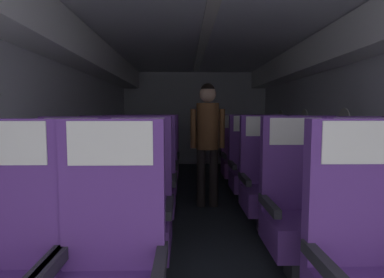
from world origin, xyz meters
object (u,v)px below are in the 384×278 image
at_px(seat_a_right_window, 369,270).
at_px(seat_e_left_aisle, 163,158).
at_px(seat_e_right_aisle, 268,158).
at_px(seat_e_right_window, 238,158).
at_px(seat_e_left_window, 131,159).
at_px(seat_c_left_aisle, 151,184).
at_px(seat_b_left_aisle, 138,212).
at_px(flight_attendant, 208,132).
at_px(seat_c_right_aisle, 315,183).
at_px(seat_d_left_window, 121,169).
at_px(seat_d_right_window, 249,168).
at_px(seat_b_right_window, 298,210).
at_px(seat_d_left_aisle, 158,168).
at_px(seat_c_right_window, 266,183).
at_px(seat_c_left_window, 103,184).
at_px(seat_b_left_window, 69,212).
at_px(seat_a_left_aisle, 108,275).
at_px(seat_d_right_aisle, 286,168).
at_px(seat_b_right_aisle, 362,210).

xyz_separation_m(seat_a_right_window, seat_e_left_aisle, (-1.16, 3.41, 0.00)).
height_order(seat_e_right_aisle, seat_e_right_window, same).
bearing_deg(seat_e_left_window, seat_c_left_aisle, -74.07).
height_order(seat_b_left_aisle, flight_attendant, flight_attendant).
relative_size(seat_c_right_aisle, seat_d_left_window, 1.00).
relative_size(seat_b_left_aisle, seat_e_left_aisle, 1.00).
xyz_separation_m(seat_e_left_aisle, seat_e_right_window, (1.16, -0.00, 0.00)).
bearing_deg(seat_e_left_window, seat_d_right_window, -27.78).
bearing_deg(seat_b_right_window, flight_attendant, 107.84).
distance_m(seat_b_right_window, flight_attendant, 1.80).
xyz_separation_m(seat_a_right_window, seat_d_left_aisle, (-1.16, 2.56, 0.00)).
height_order(seat_c_right_window, seat_d_left_aisle, same).
xyz_separation_m(seat_c_right_aisle, seat_e_left_aisle, (-1.64, 1.71, 0.00)).
distance_m(seat_c_left_window, seat_d_left_window, 0.85).
xyz_separation_m(seat_a_right_window, seat_e_left_window, (-1.64, 3.41, 0.00)).
distance_m(seat_b_left_window, seat_d_right_window, 2.36).
height_order(seat_a_left_aisle, seat_c_left_aisle, same).
bearing_deg(seat_b_right_window, seat_a_left_aisle, -142.92).
bearing_deg(seat_a_left_aisle, seat_c_left_aisle, 90.00).
distance_m(seat_b_right_window, seat_e_left_window, 3.03).
bearing_deg(seat_d_left_window, flight_attendant, -1.59).
height_order(seat_b_left_aisle, seat_e_right_window, same).
bearing_deg(seat_c_right_window, seat_d_left_window, 152.75).
bearing_deg(seat_c_right_aisle, seat_c_left_aisle, -179.90).
bearing_deg(seat_d_right_aisle, seat_e_left_aisle, 152.79).
xyz_separation_m(seat_e_left_window, seat_e_left_aisle, (0.49, 0.00, 0.00)).
xyz_separation_m(seat_c_right_window, seat_e_left_window, (-1.64, 1.69, 0.00)).
distance_m(seat_d_left_window, seat_d_right_window, 1.63).
relative_size(seat_c_left_window, seat_d_right_window, 1.00).
distance_m(seat_d_left_window, seat_d_left_aisle, 0.47).
xyz_separation_m(seat_e_left_window, flight_attendant, (1.11, -0.89, 0.47)).
height_order(seat_d_left_window, seat_d_right_window, same).
bearing_deg(seat_b_right_aisle, seat_c_left_aisle, 152.36).
xyz_separation_m(seat_b_left_aisle, seat_d_right_window, (1.16, 1.69, 0.00)).
height_order(seat_b_right_aisle, seat_c_left_aisle, same).
xyz_separation_m(seat_b_left_window, seat_d_left_aisle, (0.48, 1.72, 0.00)).
height_order(seat_c_right_window, seat_d_right_aisle, same).
height_order(seat_c_right_window, seat_d_left_window, same).
xyz_separation_m(seat_c_left_window, seat_e_left_aisle, (0.48, 1.71, 0.00)).
height_order(seat_a_left_aisle, seat_d_right_window, same).
relative_size(seat_b_right_aisle, seat_e_left_aisle, 1.00).
bearing_deg(seat_c_right_aisle, seat_d_right_aisle, 89.97).
relative_size(seat_b_left_window, seat_b_right_window, 1.00).
bearing_deg(seat_a_left_aisle, seat_e_left_window, 98.12).
relative_size(seat_b_left_aisle, seat_c_left_aisle, 1.00).
distance_m(seat_b_left_aisle, seat_d_right_window, 2.05).
distance_m(seat_c_right_window, seat_e_left_window, 2.35).
bearing_deg(seat_e_right_window, seat_b_right_window, -89.98).
bearing_deg(seat_d_left_aisle, seat_d_right_window, -0.77).
bearing_deg(seat_b_left_aisle, seat_b_right_window, 0.63).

